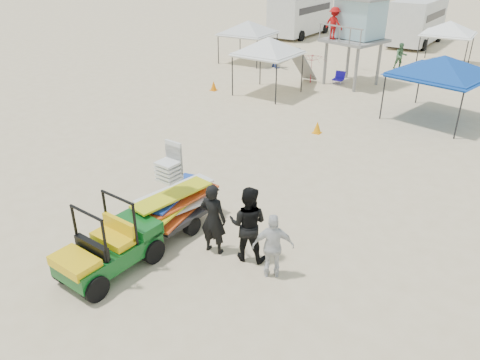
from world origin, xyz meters
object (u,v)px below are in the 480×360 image
Objects in this scene: utility_cart at (106,242)px; canopy_blue at (444,59)px; man_left at (213,219)px; lifeguard_tower at (356,22)px; surf_trailer at (174,198)px.

utility_cart is 0.59× the size of canopy_blue.
man_left is 0.46× the size of canopy_blue.
lifeguard_tower is (-3.39, 16.64, 2.31)m from man_left.
man_left is at bearing 53.21° from utility_cart.
canopy_blue is (3.44, 12.99, 1.74)m from surf_trailer.
lifeguard_tower is (-1.87, 18.68, 2.42)m from utility_cart.
man_left is 0.43× the size of lifeguard_tower.
canopy_blue is (3.44, 15.32, 1.79)m from utility_cart.
man_left is (1.52, 2.03, 0.10)m from utility_cart.
utility_cart is 2.33m from surf_trailer.
surf_trailer is 1.55m from man_left.
utility_cart is at bearing -102.67° from canopy_blue.
surf_trailer reaches higher than utility_cart.
man_left is at bearing -98.24° from canopy_blue.
canopy_blue reaches higher than surf_trailer.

